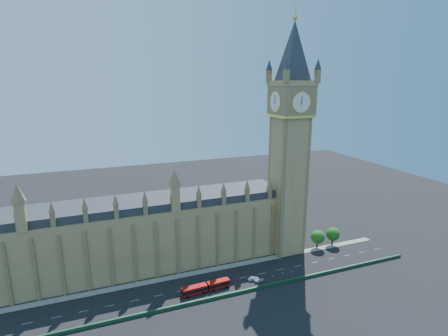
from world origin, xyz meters
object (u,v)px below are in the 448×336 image
object	(u,v)px
car_white	(260,280)
red_bus	(206,287)
car_silver	(253,278)
car_grey	(210,287)

from	to	relation	value
car_white	red_bus	bearing A→B (deg)	81.53
red_bus	car_silver	distance (m)	18.72
red_bus	car_grey	distance (m)	2.25
car_grey	car_silver	size ratio (longest dim) A/B	1.00
car_grey	red_bus	bearing A→B (deg)	109.27
car_silver	car_white	world-z (taller)	car_silver
red_bus	car_silver	bearing A→B (deg)	-1.59
car_silver	car_white	size ratio (longest dim) A/B	1.02
red_bus	car_grey	size ratio (longest dim) A/B	4.19
red_bus	car_silver	world-z (taller)	red_bus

